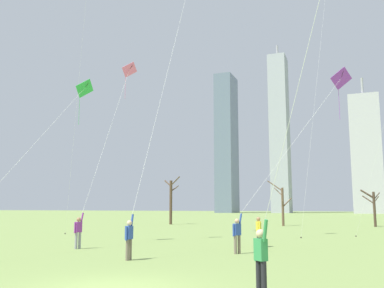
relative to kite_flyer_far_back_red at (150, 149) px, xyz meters
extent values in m
cylinder|color=#726656|center=(0.17, -2.28, -4.49)|extent=(0.14, 0.14, 0.85)
cylinder|color=#726656|center=(0.18, -2.06, -4.49)|extent=(0.14, 0.14, 0.85)
cube|color=#2D4CA5|center=(0.18, -2.17, -3.79)|extent=(0.22, 0.35, 0.54)
sphere|color=beige|center=(0.18, -2.17, -3.40)|extent=(0.22, 0.22, 0.22)
cylinder|color=#2D4CA5|center=(0.17, -2.38, -3.82)|extent=(0.09, 0.09, 0.55)
cylinder|color=#2D4CA5|center=(0.19, -1.96, -3.32)|extent=(0.10, 0.21, 0.56)
cylinder|color=silver|center=(-0.27, 3.41, 6.52)|extent=(0.92, 10.75, 19.16)
cylinder|color=gray|center=(-4.72, 0.97, -4.49)|extent=(0.14, 0.14, 0.85)
cylinder|color=gray|center=(-4.65, 1.18, -4.49)|extent=(0.14, 0.14, 0.85)
cube|color=purple|center=(-4.68, 1.07, -3.79)|extent=(0.30, 0.39, 0.54)
sphere|color=#9E7051|center=(-4.68, 1.07, -3.40)|extent=(0.22, 0.22, 0.22)
cylinder|color=purple|center=(-4.75, 0.88, -3.82)|extent=(0.09, 0.09, 0.55)
cylinder|color=purple|center=(-4.62, 1.27, -3.32)|extent=(0.15, 0.22, 0.56)
cube|color=pink|center=(-4.74, 6.17, 6.39)|extent=(0.61, 1.06, 1.05)
cylinder|color=black|center=(-4.74, 6.17, 6.39)|extent=(0.51, 0.03, 0.62)
cylinder|color=pink|center=(-5.03, 6.16, 5.21)|extent=(0.02, 0.02, 1.64)
cylinder|color=silver|center=(-4.68, 3.72, 1.66)|extent=(0.14, 4.91, 9.46)
cylinder|color=#726656|center=(3.67, 1.68, -4.49)|extent=(0.14, 0.14, 0.85)
cylinder|color=#726656|center=(3.80, 1.85, -4.49)|extent=(0.14, 0.14, 0.85)
cube|color=#2D4CA5|center=(3.73, 1.77, -3.79)|extent=(0.36, 0.39, 0.54)
sphere|color=tan|center=(3.73, 1.77, -3.40)|extent=(0.22, 0.22, 0.22)
cylinder|color=#2D4CA5|center=(3.61, 1.60, -3.82)|extent=(0.09, 0.09, 0.55)
cylinder|color=#2D4CA5|center=(3.86, 1.93, -3.32)|extent=(0.19, 0.22, 0.56)
cube|color=purple|center=(8.58, 7.94, 4.82)|extent=(1.21, 0.77, 1.34)
cylinder|color=black|center=(8.58, 7.94, 4.82)|extent=(0.34, 0.27, 0.84)
cylinder|color=purple|center=(8.39, 8.09, 3.35)|extent=(0.02, 0.02, 1.95)
cylinder|color=silver|center=(6.22, 4.94, 0.88)|extent=(4.74, 6.02, 7.89)
cylinder|color=black|center=(6.68, -7.14, -4.49)|extent=(0.14, 0.14, 0.85)
cylinder|color=black|center=(6.84, -7.30, -4.49)|extent=(0.14, 0.14, 0.85)
cube|color=#338C4C|center=(6.76, -7.22, -3.79)|extent=(0.38, 0.38, 0.54)
sphere|color=beige|center=(6.76, -7.22, -3.40)|extent=(0.22, 0.22, 0.22)
cylinder|color=#338C4C|center=(6.61, -7.08, -3.82)|extent=(0.09, 0.09, 0.55)
cylinder|color=#338C4C|center=(6.91, -7.36, -3.32)|extent=(0.21, 0.20, 0.56)
cube|color=green|center=(-6.66, 3.91, 4.69)|extent=(0.64, 1.32, 1.23)
cylinder|color=black|center=(-6.66, 3.91, 4.69)|extent=(0.54, 0.11, 0.74)
cylinder|color=green|center=(-6.97, 3.86, 3.31)|extent=(0.02, 0.02, 1.89)
cylinder|color=silver|center=(-5.81, -0.81, 0.81)|extent=(1.70, 9.45, 7.77)
cylinder|color=black|center=(3.92, 5.47, -4.49)|extent=(0.14, 0.14, 0.85)
cylinder|color=black|center=(4.03, 5.28, -4.49)|extent=(0.14, 0.14, 0.85)
cube|color=yellow|center=(3.97, 5.37, -3.79)|extent=(0.34, 0.39, 0.54)
sphere|color=#9E7051|center=(3.97, 5.37, -3.40)|extent=(0.22, 0.22, 0.22)
cylinder|color=yellow|center=(3.87, 5.56, -3.82)|extent=(0.09, 0.09, 0.55)
cylinder|color=yellow|center=(4.08, 5.19, -3.82)|extent=(0.09, 0.09, 0.55)
cylinder|color=#3F3833|center=(8.87, 16.01, -4.87)|extent=(0.10, 0.10, 0.08)
cylinder|color=silver|center=(-11.09, 9.34, 8.14)|extent=(3.80, 3.03, 26.02)
cylinder|color=#3F3833|center=(-12.98, 10.85, -4.87)|extent=(0.10, 0.10, 0.08)
cylinder|color=silver|center=(6.74, 16.72, 8.72)|extent=(2.93, 7.29, 27.19)
cylinder|color=#3F3833|center=(5.28, 13.08, -4.87)|extent=(0.10, 0.10, 0.08)
cylinder|color=brown|center=(1.08, 31.84, -2.74)|extent=(0.28, 0.28, 4.34)
cylinder|color=brown|center=(1.54, 32.09, -2.25)|extent=(1.08, 0.67, 1.12)
cylinder|color=brown|center=(0.23, 31.93, -0.32)|extent=(1.79, 0.33, 1.30)
cylinder|color=brown|center=(1.15, 31.36, -2.40)|extent=(0.23, 1.02, 0.69)
cylinder|color=brown|center=(0.56, 32.18, -1.01)|extent=(1.14, 0.81, 1.04)
cylinder|color=brown|center=(1.02, 32.54, -0.96)|extent=(0.22, 1.47, 1.08)
cylinder|color=#4C3828|center=(-12.69, 31.13, -2.19)|extent=(0.35, 0.35, 5.44)
cylinder|color=#4C3828|center=(-12.45, 31.78, -0.46)|extent=(0.61, 1.38, 0.88)
cylinder|color=#4C3828|center=(-11.92, 30.69, 0.42)|extent=(1.66, 1.04, 1.12)
cylinder|color=#4C3828|center=(-12.64, 31.84, -0.53)|extent=(0.23, 1.46, 0.51)
cylinder|color=#4C3828|center=(-13.40, 31.77, 0.22)|extent=(1.57, 1.45, 0.95)
cylinder|color=#423326|center=(10.83, 33.22, -3.01)|extent=(0.28, 0.28, 3.80)
cylinder|color=#423326|center=(10.17, 32.63, -1.42)|extent=(1.42, 1.28, 0.95)
cylinder|color=#423326|center=(10.19, 33.50, -1.28)|extent=(1.40, 0.71, 0.99)
cylinder|color=#423326|center=(10.27, 33.70, -1.96)|extent=(1.26, 1.12, 0.97)
cylinder|color=#423326|center=(11.07, 32.91, -1.94)|extent=(0.58, 0.72, 0.71)
cylinder|color=#423326|center=(11.15, 33.49, -1.57)|extent=(0.75, 0.67, 0.83)
cube|color=#9EA3AD|center=(-15.85, 135.64, 23.84)|extent=(6.30, 8.65, 57.49)
cylinder|color=#99999E|center=(-15.85, 135.64, 54.86)|extent=(0.80, 0.80, 4.56)
cube|color=slate|center=(-35.15, 132.75, 20.68)|extent=(6.36, 10.98, 51.19)
cube|color=#B2B2B7|center=(12.69, 129.32, 14.43)|extent=(9.46, 5.35, 38.68)
cylinder|color=#99999E|center=(12.69, 129.32, 36.66)|extent=(0.80, 0.80, 5.80)
camera|label=1|loc=(9.07, -17.99, -2.73)|focal=39.77mm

